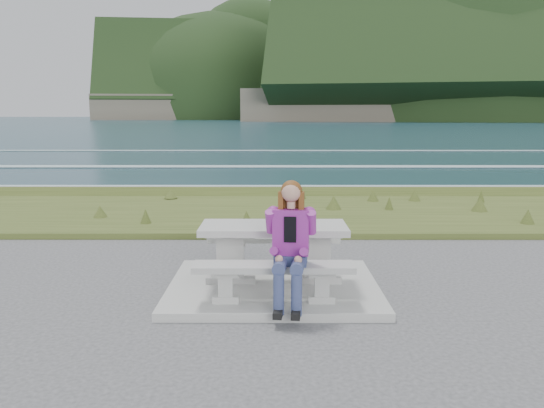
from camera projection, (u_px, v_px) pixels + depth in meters
The scene contains 9 objects.
concrete_slab at pixel (274, 287), 6.67m from camera, with size 2.60×2.10×0.10m, color #ADAEA8.
picnic_table at pixel (274, 238), 6.57m from camera, with size 1.80×0.75×0.75m.
bench_landward at pixel (274, 273), 5.92m from camera, with size 1.80×0.35×0.45m.
bench_seaward at pixel (274, 243), 7.30m from camera, with size 1.80×0.35×0.45m.
grass_verge at pixel (273, 216), 11.61m from camera, with size 160.00×4.50×0.22m, color #3A4C1C.
shore_drop at pixel (273, 196), 14.47m from camera, with size 160.00×0.80×2.20m, color #665C4C.
ocean at pixel (273, 181), 31.71m from camera, with size 1600.00×1600.00×0.09m.
headland_range at pixel (526, 104), 397.19m from camera, with size 729.83×363.95×227.29m.
seated_woman at pixel (290, 262), 5.76m from camera, with size 0.45×0.72×1.39m.
Camera 1 is at (-0.01, -6.40, 2.20)m, focal length 35.00 mm.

